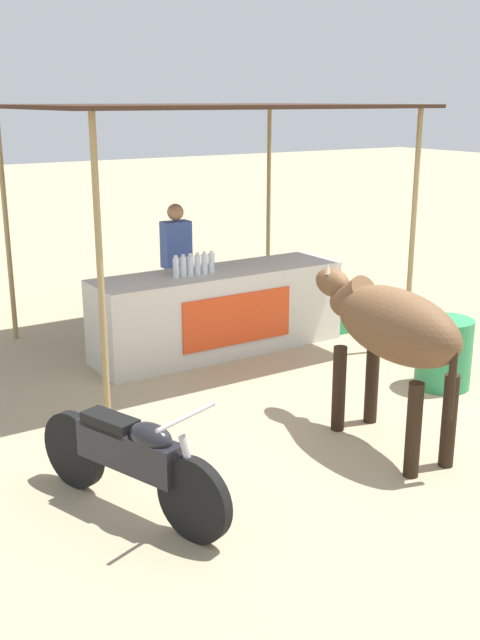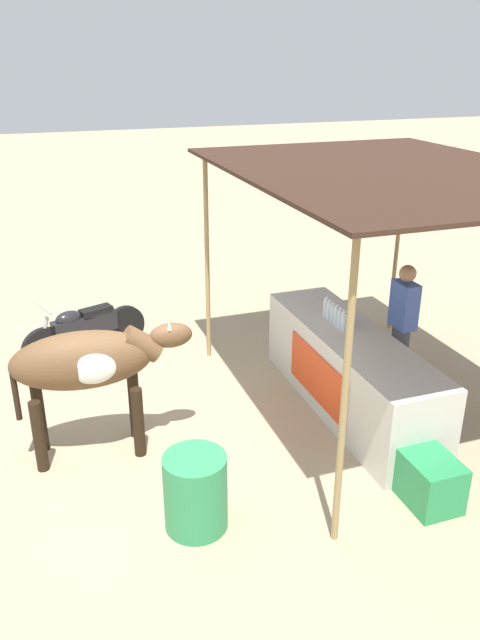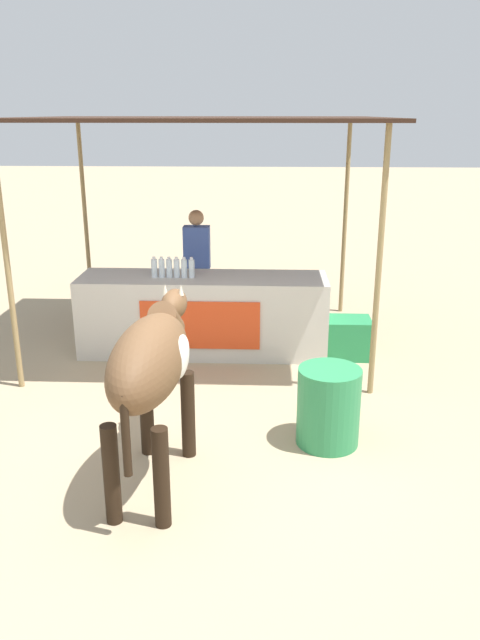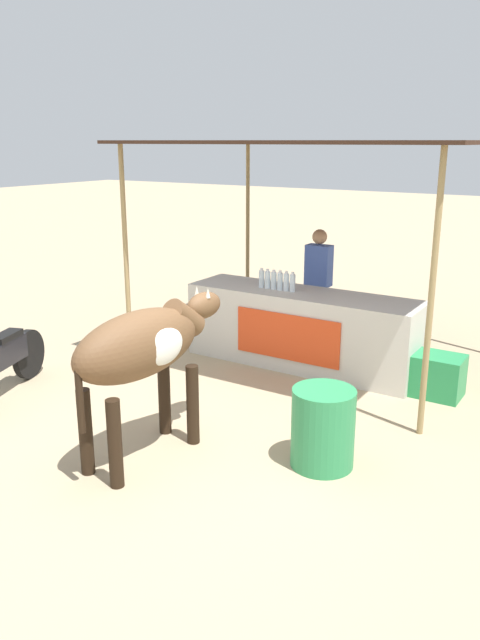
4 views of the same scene
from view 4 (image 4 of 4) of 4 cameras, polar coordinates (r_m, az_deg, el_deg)
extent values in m
plane|color=tan|center=(6.38, -3.51, -9.82)|extent=(60.00, 60.00, 0.00)
cube|color=beige|center=(7.97, 5.69, -0.81)|extent=(3.00, 0.80, 0.96)
cube|color=red|center=(7.62, 4.30, -1.57)|extent=(1.40, 0.02, 0.58)
cube|color=#382319|center=(7.90, 7.19, 15.85)|extent=(4.20, 3.20, 0.04)
cylinder|color=#997F51|center=(7.89, -10.38, 5.60)|extent=(0.06, 0.06, 2.77)
cylinder|color=#997F51|center=(6.06, 17.09, 1.98)|extent=(0.06, 0.06, 2.77)
cylinder|color=#997F51|center=(10.17, 0.71, 8.16)|extent=(0.06, 0.06, 2.77)
cylinder|color=silver|center=(8.05, 1.99, 3.76)|extent=(0.07, 0.07, 0.22)
cylinder|color=white|center=(8.02, 1.99, 4.63)|extent=(0.04, 0.04, 0.03)
cylinder|color=silver|center=(8.00, 2.54, 3.68)|extent=(0.07, 0.07, 0.22)
cylinder|color=white|center=(7.98, 2.55, 4.56)|extent=(0.04, 0.04, 0.03)
cylinder|color=silver|center=(7.96, 3.11, 3.61)|extent=(0.07, 0.07, 0.22)
cylinder|color=white|center=(7.93, 3.12, 4.49)|extent=(0.04, 0.04, 0.03)
cylinder|color=silver|center=(7.92, 3.67, 3.53)|extent=(0.07, 0.07, 0.22)
cylinder|color=white|center=(7.89, 3.69, 4.42)|extent=(0.04, 0.04, 0.03)
cylinder|color=silver|center=(7.87, 4.25, 3.45)|extent=(0.07, 0.07, 0.22)
cylinder|color=white|center=(7.85, 4.27, 4.34)|extent=(0.04, 0.04, 0.03)
cylinder|color=silver|center=(7.83, 4.83, 3.37)|extent=(0.07, 0.07, 0.22)
cylinder|color=white|center=(7.81, 4.85, 4.27)|extent=(0.04, 0.04, 0.03)
cylinder|color=#383842|center=(8.69, 7.04, 0.31)|extent=(0.22, 0.22, 0.88)
cube|color=#3F59A5|center=(8.53, 7.21, 4.97)|extent=(0.34, 0.20, 0.56)
sphere|color=#A87A56|center=(8.46, 7.30, 7.56)|extent=(0.20, 0.20, 0.20)
cube|color=#268C4C|center=(7.39, 17.43, -4.85)|extent=(0.60, 0.44, 0.48)
cylinder|color=#2D8C51|center=(5.60, 7.58, -9.74)|extent=(0.56, 0.56, 0.72)
ellipsoid|color=brown|center=(5.48, -9.28, -2.26)|extent=(0.62, 1.43, 0.60)
cylinder|color=black|center=(6.17, -6.93, -6.88)|extent=(0.12, 0.12, 0.78)
cylinder|color=black|center=(5.95, -4.35, -7.73)|extent=(0.12, 0.12, 0.78)
cylinder|color=black|center=(5.57, -13.94, -9.91)|extent=(0.12, 0.12, 0.78)
cylinder|color=black|center=(5.32, -11.37, -11.04)|extent=(0.12, 0.12, 0.78)
cylinder|color=brown|center=(5.86, -5.19, 0.17)|extent=(0.27, 0.46, 0.41)
ellipsoid|color=brown|center=(6.07, -3.33, 1.34)|extent=(0.25, 0.45, 0.26)
cone|color=beige|center=(6.06, -3.98, 2.68)|extent=(0.05, 0.05, 0.10)
cone|color=beige|center=(5.97, -2.96, 2.50)|extent=(0.05, 0.05, 0.10)
cylinder|color=black|center=(5.17, -14.43, -6.93)|extent=(0.06, 0.06, 0.60)
ellipsoid|color=silver|center=(5.40, -6.88, -2.44)|extent=(0.13, 0.45, 0.32)
cylinder|color=black|center=(7.98, -18.76, -2.96)|extent=(0.28, 0.59, 0.60)
cube|color=black|center=(7.54, -20.61, -1.51)|extent=(0.32, 0.47, 0.10)
camera|label=1|loc=(7.69, -61.31, 8.26)|focal=42.00mm
camera|label=2|loc=(4.31, 69.41, 21.05)|focal=35.00mm
camera|label=3|loc=(2.66, -68.05, 7.42)|focal=35.00mm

